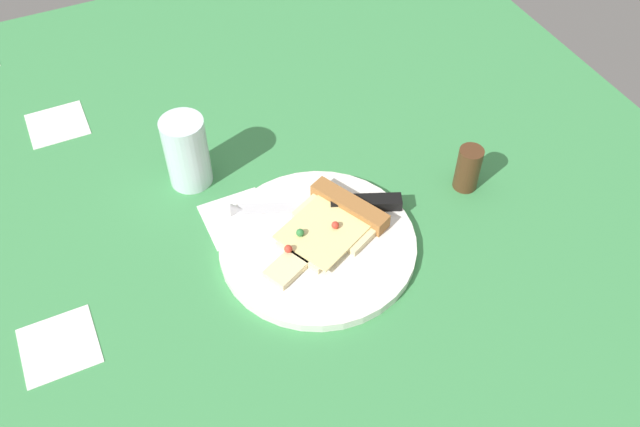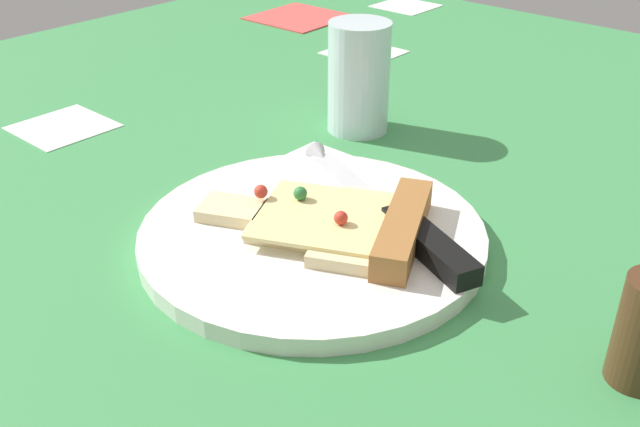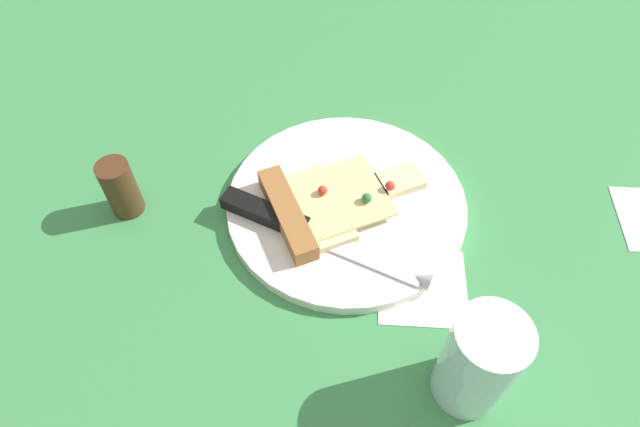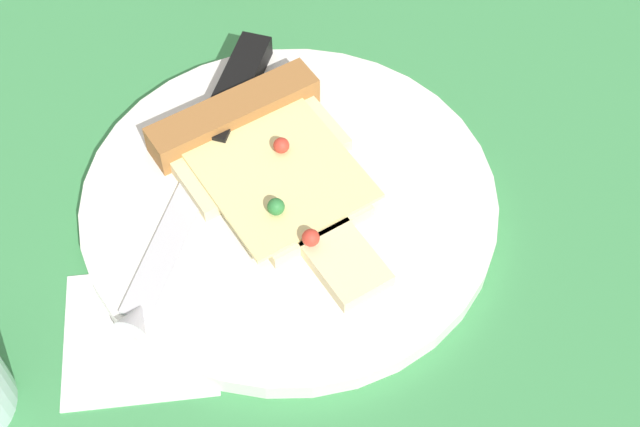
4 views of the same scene
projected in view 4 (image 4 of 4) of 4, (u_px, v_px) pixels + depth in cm
name	position (u px, v px, depth cm)	size (l,w,h in cm)	color
ground_plane	(144.00, 297.00, 55.97)	(130.19, 130.19, 3.00)	#3D8C4C
plate	(289.00, 202.00, 57.56)	(26.75, 26.75, 1.40)	white
pizza_slice	(268.00, 161.00, 57.62)	(19.06, 14.91, 2.39)	beige
knife	(213.00, 142.00, 58.82)	(22.96, 11.17, 2.45)	silver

